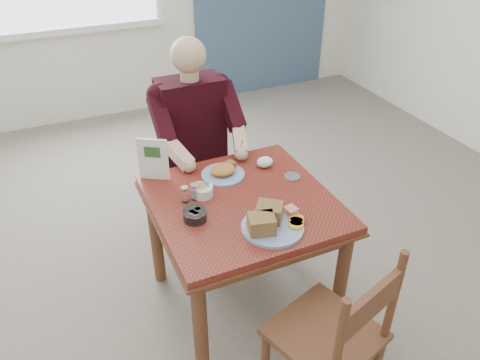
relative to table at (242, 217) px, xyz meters
name	(u,v)px	position (x,y,z in m)	size (l,w,h in m)	color
floor	(242,301)	(0.00, 0.00, -0.64)	(6.00, 6.00, 0.00)	#6B6356
lemon_wedge	(263,227)	(-0.01, -0.26, 0.13)	(0.06, 0.04, 0.03)	yellow
napkin	(265,162)	(0.25, 0.25, 0.14)	(0.09, 0.08, 0.06)	white
metal_dish	(292,177)	(0.34, 0.08, 0.12)	(0.09, 0.09, 0.01)	silver
table	(242,217)	(0.00, 0.00, 0.00)	(0.92, 0.92, 0.75)	maroon
chair_far	(194,170)	(0.00, 0.80, -0.16)	(0.42, 0.42, 0.95)	brown
chair_near	(334,338)	(0.09, -0.75, -0.16)	(0.53, 0.53, 0.95)	brown
diner	(196,132)	(0.00, 0.71, 0.17)	(0.53, 0.56, 1.39)	gray
near_plate	(270,221)	(0.02, -0.26, 0.15)	(0.39, 0.39, 0.10)	white
far_plate	(223,172)	(0.00, 0.26, 0.14)	(0.31, 0.31, 0.07)	white
caddy	(203,191)	(-0.17, 0.12, 0.14)	(0.13, 0.13, 0.08)	white
shakers	(189,193)	(-0.25, 0.10, 0.16)	(0.10, 0.05, 0.09)	white
creamer	(195,215)	(-0.28, -0.06, 0.14)	(0.13, 0.13, 0.05)	white
menu	(153,159)	(-0.35, 0.38, 0.24)	(0.15, 0.10, 0.24)	white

